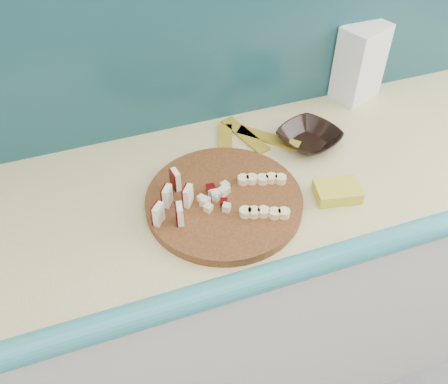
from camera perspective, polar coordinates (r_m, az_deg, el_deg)
name	(u,v)px	position (r m, az deg, el deg)	size (l,w,h in m)	color
kitchen_counter	(214,291)	(1.61, -1.12, -11.23)	(2.20, 0.63, 0.91)	silver
backsplash	(175,45)	(1.34, -5.68, 16.35)	(2.20, 0.02, 0.50)	teal
cutting_board	(224,201)	(1.22, 0.00, -1.07)	(0.38, 0.38, 0.02)	#401E0D
apple_wedges	(173,200)	(1.17, -5.81, -0.87)	(0.11, 0.15, 0.05)	#FBF3C9
apple_chunks	(214,195)	(1.20, -1.18, -0.37)	(0.06, 0.06, 0.02)	beige
banana_slices	(263,195)	(1.20, 4.47, -0.36)	(0.15, 0.17, 0.02)	#FCE29A
brown_bowl	(309,138)	(1.41, 9.71, 6.10)	(0.16, 0.16, 0.04)	black
flour_bag	(360,62)	(1.58, 15.26, 14.11)	(0.13, 0.10, 0.23)	white
sponge	(337,191)	(1.26, 12.82, 0.06)	(0.11, 0.08, 0.03)	yellow
banana_peel	(246,139)	(1.41, 2.56, 6.04)	(0.25, 0.21, 0.01)	gold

